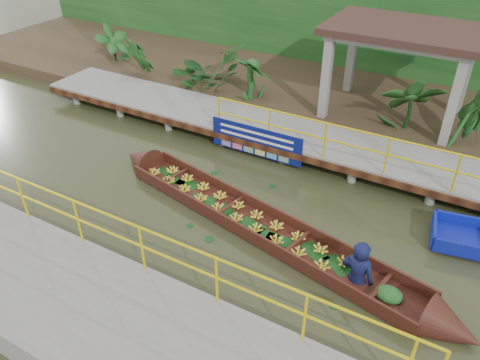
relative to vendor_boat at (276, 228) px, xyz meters
The scene contains 9 objects.
ground 2.32m from the vendor_boat, behind, with size 80.00×80.00×0.00m, color #2C3018.
land_strip 8.20m from the vendor_boat, 106.04° to the left, with size 30.00×8.00×0.45m, color #332619.
far_dock 4.43m from the vendor_boat, 120.52° to the left, with size 16.00×2.06×1.66m.
near_dock 4.02m from the vendor_boat, 108.37° to the right, with size 18.00×2.40×1.73m.
pavilion 7.18m from the vendor_boat, 83.74° to the left, with size 4.40×3.00×3.00m.
foliage_backdrop 10.76m from the vendor_boat, 102.31° to the left, with size 30.00×0.80×4.00m, color #154117.
vendor_boat is the anchor object (origin of this frame).
blue_banner 3.52m from the vendor_boat, 125.28° to the left, with size 2.80×0.04×0.88m.
tropical_plants 6.95m from the vendor_boat, 124.32° to the left, with size 14.31×1.31×1.63m.
Camera 1 is at (5.50, -7.73, 6.92)m, focal length 35.00 mm.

